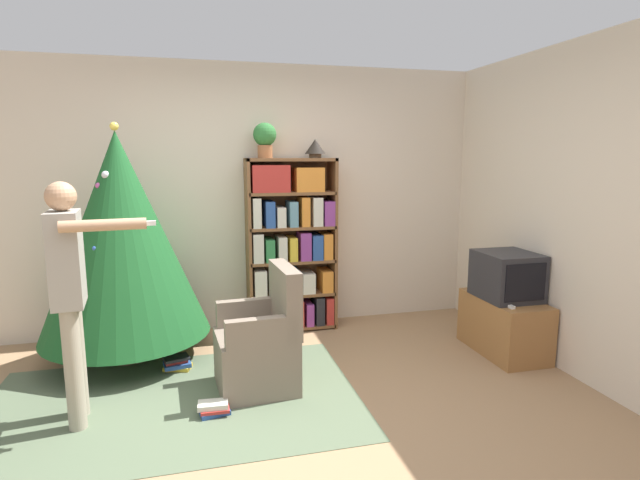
{
  "coord_description": "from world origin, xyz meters",
  "views": [
    {
      "loc": [
        -0.45,
        -2.95,
        1.72
      ],
      "look_at": [
        0.52,
        0.9,
        1.05
      ],
      "focal_mm": 28.0,
      "sensor_mm": 36.0,
      "label": 1
    }
  ],
  "objects_px": {
    "christmas_tree": "(121,236)",
    "table_lamp": "(315,147)",
    "television": "(507,276)",
    "potted_plant": "(265,138)",
    "bookshelf": "(291,245)",
    "standing_person": "(70,284)",
    "armchair": "(261,346)"
  },
  "relations": [
    {
      "from": "christmas_tree",
      "to": "armchair",
      "type": "bearing_deg",
      "value": -38.61
    },
    {
      "from": "standing_person",
      "to": "potted_plant",
      "type": "height_order",
      "value": "potted_plant"
    },
    {
      "from": "christmas_tree",
      "to": "potted_plant",
      "type": "distance_m",
      "value": 1.56
    },
    {
      "from": "potted_plant",
      "to": "bookshelf",
      "type": "bearing_deg",
      "value": -2.09
    },
    {
      "from": "armchair",
      "to": "standing_person",
      "type": "xyz_separation_m",
      "value": [
        -1.22,
        -0.2,
        0.6
      ]
    },
    {
      "from": "television",
      "to": "table_lamp",
      "type": "relative_size",
      "value": 2.54
    },
    {
      "from": "television",
      "to": "christmas_tree",
      "type": "relative_size",
      "value": 0.26
    },
    {
      "from": "television",
      "to": "table_lamp",
      "type": "distance_m",
      "value": 2.12
    },
    {
      "from": "television",
      "to": "armchair",
      "type": "bearing_deg",
      "value": -176.06
    },
    {
      "from": "christmas_tree",
      "to": "potted_plant",
      "type": "bearing_deg",
      "value": 17.87
    },
    {
      "from": "bookshelf",
      "to": "armchair",
      "type": "relative_size",
      "value": 1.85
    },
    {
      "from": "bookshelf",
      "to": "potted_plant",
      "type": "relative_size",
      "value": 5.17
    },
    {
      "from": "christmas_tree",
      "to": "armchair",
      "type": "relative_size",
      "value": 2.16
    },
    {
      "from": "table_lamp",
      "to": "bookshelf",
      "type": "bearing_deg",
      "value": -177.98
    },
    {
      "from": "table_lamp",
      "to": "christmas_tree",
      "type": "bearing_deg",
      "value": -166.89
    },
    {
      "from": "table_lamp",
      "to": "television",
      "type": "bearing_deg",
      "value": -36.91
    },
    {
      "from": "television",
      "to": "standing_person",
      "type": "bearing_deg",
      "value": -174.04
    },
    {
      "from": "television",
      "to": "table_lamp",
      "type": "bearing_deg",
      "value": 143.09
    },
    {
      "from": "bookshelf",
      "to": "armchair",
      "type": "height_order",
      "value": "bookshelf"
    },
    {
      "from": "christmas_tree",
      "to": "table_lamp",
      "type": "distance_m",
      "value": 1.94
    },
    {
      "from": "christmas_tree",
      "to": "standing_person",
      "type": "height_order",
      "value": "christmas_tree"
    },
    {
      "from": "christmas_tree",
      "to": "television",
      "type": "bearing_deg",
      "value": -11.97
    },
    {
      "from": "bookshelf",
      "to": "table_lamp",
      "type": "relative_size",
      "value": 8.5
    },
    {
      "from": "christmas_tree",
      "to": "table_lamp",
      "type": "height_order",
      "value": "christmas_tree"
    },
    {
      "from": "armchair",
      "to": "standing_person",
      "type": "bearing_deg",
      "value": -84.5
    },
    {
      "from": "television",
      "to": "table_lamp",
      "type": "xyz_separation_m",
      "value": [
        -1.45,
        1.09,
        1.1
      ]
    },
    {
      "from": "television",
      "to": "christmas_tree",
      "type": "height_order",
      "value": "christmas_tree"
    },
    {
      "from": "standing_person",
      "to": "christmas_tree",
      "type": "bearing_deg",
      "value": 164.1
    },
    {
      "from": "bookshelf",
      "to": "standing_person",
      "type": "distance_m",
      "value": 2.21
    },
    {
      "from": "television",
      "to": "christmas_tree",
      "type": "bearing_deg",
      "value": 168.03
    },
    {
      "from": "table_lamp",
      "to": "potted_plant",
      "type": "bearing_deg",
      "value": 180.0
    },
    {
      "from": "bookshelf",
      "to": "christmas_tree",
      "type": "distance_m",
      "value": 1.57
    }
  ]
}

